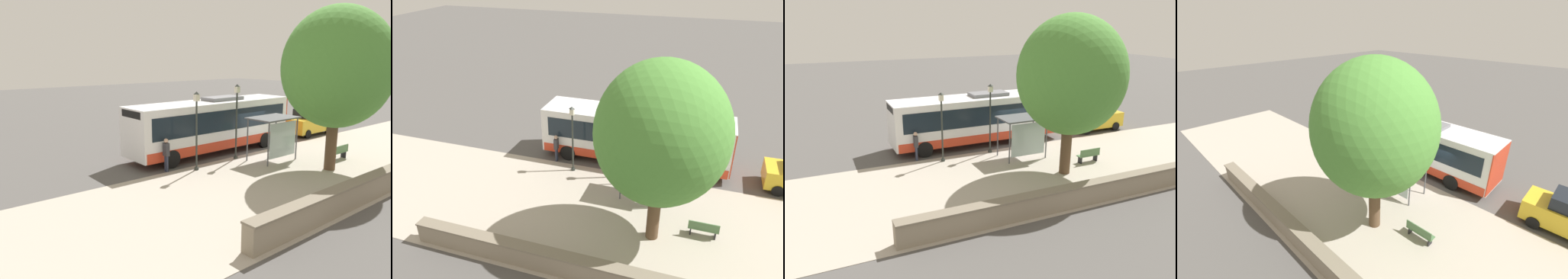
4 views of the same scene
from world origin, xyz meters
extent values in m
plane|color=#514F4C|center=(0.00, 0.00, 0.00)|extent=(120.00, 120.00, 0.00)
cube|color=#ADA393|center=(-4.50, 0.00, 0.01)|extent=(9.00, 44.00, 0.02)
cube|color=gray|center=(-8.55, 0.00, 0.49)|extent=(0.50, 20.00, 0.97)
cube|color=#776C5B|center=(-8.55, 0.00, 1.01)|extent=(0.60, 20.00, 0.08)
cube|color=white|center=(1.77, 2.19, 1.85)|extent=(2.59, 11.53, 2.81)
cube|color=black|center=(1.77, 2.19, 2.22)|extent=(2.63, 10.61, 1.24)
cube|color=red|center=(1.77, 2.19, 0.73)|extent=(2.63, 11.30, 0.56)
cube|color=red|center=(1.77, -3.54, 1.85)|extent=(2.63, 0.06, 2.70)
cube|color=black|center=(1.77, 7.92, 2.98)|extent=(1.95, 0.08, 0.39)
cube|color=slate|center=(1.77, 1.33, 3.37)|extent=(1.30, 2.54, 0.22)
cylinder|color=black|center=(0.56, 6.23, 0.50)|extent=(0.30, 1.00, 1.00)
cylinder|color=black|center=(2.99, 6.23, 0.50)|extent=(0.30, 1.00, 1.00)
cylinder|color=black|center=(0.56, -1.38, 0.50)|extent=(0.30, 1.00, 1.00)
cylinder|color=black|center=(2.99, -1.38, 0.50)|extent=(0.30, 1.00, 1.00)
cylinder|color=#515459|center=(-1.08, -0.50, 1.24)|extent=(0.08, 0.08, 2.47)
cylinder|color=#515459|center=(-1.08, 2.01, 1.24)|extent=(0.08, 0.08, 2.47)
cylinder|color=#515459|center=(-2.63, -0.50, 1.24)|extent=(0.08, 0.08, 2.47)
cylinder|color=#515459|center=(-2.63, 2.01, 1.24)|extent=(0.08, 0.08, 2.47)
cube|color=#515459|center=(-1.85, 0.75, 2.51)|extent=(1.86, 2.82, 0.08)
cube|color=silver|center=(-2.61, 0.75, 1.36)|extent=(0.03, 2.27, 1.98)
cylinder|color=#2D3347|center=(0.08, 6.85, 0.43)|extent=(0.12, 0.12, 0.86)
cylinder|color=#2D3347|center=(0.24, 6.85, 0.43)|extent=(0.12, 0.12, 0.86)
cube|color=#333338|center=(0.16, 6.85, 1.21)|extent=(0.34, 0.22, 0.70)
sphere|color=tan|center=(0.16, 6.85, 1.68)|extent=(0.24, 0.24, 0.24)
cube|color=#4C7247|center=(-4.27, -2.41, 0.45)|extent=(0.40, 1.41, 0.06)
cube|color=#4C7247|center=(-4.44, -2.41, 0.68)|extent=(0.04, 1.41, 0.40)
cube|color=black|center=(-4.27, -2.97, 0.23)|extent=(0.32, 0.06, 0.45)
cube|color=black|center=(-4.27, -1.85, 0.23)|extent=(0.32, 0.06, 0.45)
cylinder|color=#2D332D|center=(-0.33, 2.18, 0.08)|extent=(0.24, 0.24, 0.16)
cylinder|color=#2D332D|center=(-0.33, 2.18, 1.96)|extent=(0.10, 0.10, 3.93)
cube|color=silver|center=(-0.33, 2.18, 4.10)|extent=(0.24, 0.24, 0.35)
pyramid|color=#2D332D|center=(-0.33, 2.18, 4.35)|extent=(0.28, 0.28, 0.14)
cylinder|color=#2D332D|center=(-0.63, 5.45, 0.08)|extent=(0.24, 0.24, 0.16)
cylinder|color=#2D332D|center=(-0.63, 5.45, 1.86)|extent=(0.10, 0.10, 3.71)
cube|color=silver|center=(-0.63, 5.45, 3.89)|extent=(0.24, 0.24, 0.35)
pyramid|color=#2D332D|center=(-0.63, 5.45, 4.13)|extent=(0.28, 0.28, 0.14)
cylinder|color=brown|center=(-5.09, -0.13, 1.93)|extent=(0.58, 0.58, 3.87)
ellipsoid|color=#4C8C38|center=(-5.09, -0.13, 5.42)|extent=(5.63, 5.63, 6.20)
cylinder|color=black|center=(0.39, -6.09, 0.32)|extent=(0.22, 0.64, 0.64)
cylinder|color=black|center=(2.19, -6.09, 0.32)|extent=(0.22, 0.64, 0.64)
camera|label=1|loc=(-15.71, 17.90, 5.95)|focal=35.00mm
camera|label=2|loc=(-19.29, -1.67, 12.21)|focal=35.00mm
camera|label=3|loc=(-21.11, 12.11, 8.21)|focal=35.00mm
camera|label=4|loc=(-12.74, -7.41, 9.71)|focal=24.00mm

